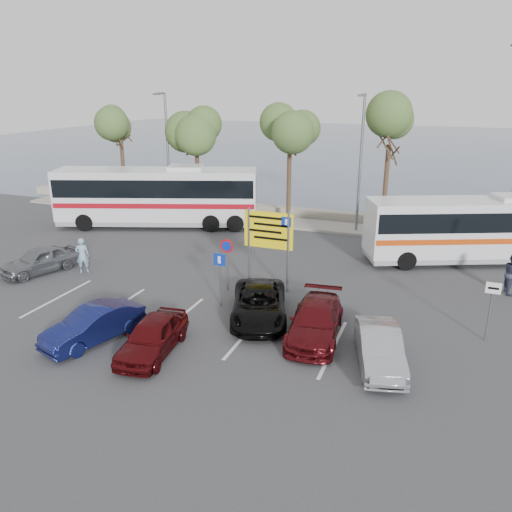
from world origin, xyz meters
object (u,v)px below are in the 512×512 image
(car_red, at_px, (152,336))
(car_silver_b, at_px, (380,348))
(car_maroon, at_px, (315,321))
(pedestrian_near, at_px, (82,255))
(direction_sign, at_px, (269,236))
(street_lamp_left, at_px, (167,148))
(car_blue, at_px, (94,325))
(coach_bus_right, at_px, (477,232))
(coach_bus_left, at_px, (158,199))
(street_lamp_right, at_px, (361,157))
(car_silver_a, at_px, (40,260))
(suv_black, at_px, (259,304))

(car_red, xyz_separation_m, car_silver_b, (7.20, 1.95, -0.00))
(car_maroon, height_order, pedestrian_near, pedestrian_near)
(direction_sign, relative_size, car_red, 1.00)
(street_lamp_left, xyz_separation_m, car_blue, (6.90, -17.02, -3.99))
(coach_bus_right, distance_m, car_red, 17.32)
(direction_sign, height_order, coach_bus_left, coach_bus_left)
(car_silver_b, bearing_deg, car_red, 179.70)
(car_silver_b, bearing_deg, pedestrian_near, 151.11)
(street_lamp_left, xyz_separation_m, pedestrian_near, (2.02, -11.62, -3.73))
(car_silver_b, bearing_deg, street_lamp_left, 122.11)
(coach_bus_left, relative_size, car_red, 3.50)
(car_blue, xyz_separation_m, car_maroon, (7.20, 3.07, 0.00))
(direction_sign, height_order, car_blue, direction_sign)
(direction_sign, bearing_deg, street_lamp_right, 79.06)
(car_silver_a, xyz_separation_m, car_maroon, (14.02, -1.62, -0.01))
(coach_bus_left, xyz_separation_m, pedestrian_near, (1.09, -8.60, -0.94))
(car_silver_a, bearing_deg, coach_bus_right, 45.09)
(coach_bus_right, bearing_deg, street_lamp_left, 170.94)
(car_red, bearing_deg, coach_bus_right, 46.22)
(car_red, relative_size, car_silver_b, 0.97)
(coach_bus_left, relative_size, pedestrian_near, 7.29)
(coach_bus_right, bearing_deg, car_red, -126.55)
(street_lamp_right, relative_size, car_silver_a, 2.18)
(car_maroon, bearing_deg, street_lamp_left, 128.89)
(car_red, relative_size, suv_black, 0.82)
(car_blue, bearing_deg, street_lamp_left, 129.35)
(street_lamp_left, height_order, car_silver_a, street_lamp_left)
(street_lamp_right, distance_m, car_silver_a, 18.29)
(coach_bus_right, relative_size, car_silver_b, 2.98)
(car_red, bearing_deg, street_lamp_right, 70.50)
(car_blue, bearing_deg, car_silver_a, 162.75)
(car_red, distance_m, pedestrian_near, 9.07)
(car_silver_a, relative_size, car_silver_b, 0.99)
(street_lamp_left, height_order, coach_bus_left, street_lamp_left)
(car_silver_a, bearing_deg, suv_black, 15.16)
(street_lamp_right, height_order, direction_sign, street_lamp_right)
(car_red, bearing_deg, suv_black, 50.08)
(car_silver_a, height_order, car_maroon, car_silver_a)
(street_lamp_right, relative_size, coach_bus_left, 0.63)
(street_lamp_right, height_order, car_silver_a, street_lamp_right)
(direction_sign, bearing_deg, car_blue, -121.51)
(street_lamp_left, bearing_deg, street_lamp_right, 0.00)
(street_lamp_left, xyz_separation_m, coach_bus_left, (0.93, -3.02, -2.80))
(suv_black, bearing_deg, car_blue, -161.63)
(coach_bus_left, distance_m, suv_black, 14.92)
(car_maroon, distance_m, suv_black, 2.49)
(car_blue, bearing_deg, car_silver_b, 28.79)
(car_silver_a, height_order, car_red, car_silver_a)
(car_maroon, bearing_deg, coach_bus_right, 56.65)
(car_blue, xyz_separation_m, suv_black, (4.80, 3.74, 0.00))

